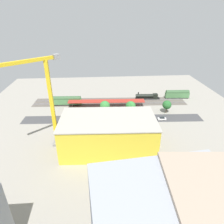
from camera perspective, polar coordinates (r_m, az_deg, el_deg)
ground_plane at (r=112.78m, az=0.14°, el=-1.38°), size 158.63×158.63×0.00m
rail_bed at (r=132.12m, az=-0.59°, el=2.96°), size 99.66×18.06×0.01m
street_asphalt at (r=110.72m, az=0.23°, el=-1.94°), size 99.45×13.41×0.01m
track_rails at (r=132.05m, az=-0.59°, el=3.03°), size 99.05×11.64×0.12m
platform_canopy_near at (r=123.38m, az=-1.61°, el=3.13°), size 47.32×7.29×4.03m
locomotive at (r=138.05m, az=10.23°, el=4.38°), size 16.25×3.30×4.94m
passenger_coach at (r=143.93m, az=18.14°, el=4.94°), size 16.29×3.64×5.82m
freight_coach_far at (r=129.63m, az=-12.90°, el=3.25°), size 19.06×3.83×5.82m
parked_car_0 at (r=112.35m, az=14.07°, el=-1.90°), size 4.56×1.87×1.79m
parked_car_1 at (r=110.50m, az=10.50°, el=-2.06°), size 4.11×2.03×1.63m
parked_car_2 at (r=108.45m, az=6.97°, el=-2.33°), size 4.20×1.79×1.78m
parked_car_3 at (r=107.95m, az=3.15°, el=-2.31°), size 4.61×2.25×1.77m
parked_car_4 at (r=107.15m, az=-0.73°, el=-2.55°), size 4.68×1.96×1.57m
parked_car_5 at (r=107.20m, az=-4.44°, el=-2.58°), size 4.54×1.86×1.73m
parked_car_6 at (r=107.57m, az=-8.66°, el=-2.74°), size 4.76×2.09×1.63m
construction_building at (r=84.28m, az=-1.12°, el=-6.30°), size 39.33×23.03×14.11m
construction_roof_slab at (r=80.58m, az=-1.17°, el=-1.96°), size 39.96×23.66×0.40m
tower_crane at (r=82.20m, az=-18.18°, el=3.75°), size 20.66×17.55×38.89m
box_truck_0 at (r=101.27m, az=3.17°, el=-3.83°), size 9.96×3.47×3.41m
street_tree_0 at (r=113.92m, az=5.10°, el=1.69°), size 4.53×4.53×7.44m
street_tree_1 at (r=119.55m, az=15.44°, el=1.99°), size 5.17×5.17×7.67m
street_tree_2 at (r=114.86m, az=5.35°, el=1.67°), size 5.82×5.82×7.65m
street_tree_3 at (r=112.18m, az=-2.04°, el=1.77°), size 5.68×5.68×8.71m
traffic_light at (r=105.04m, az=4.33°, el=-0.84°), size 0.50×0.36×7.03m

